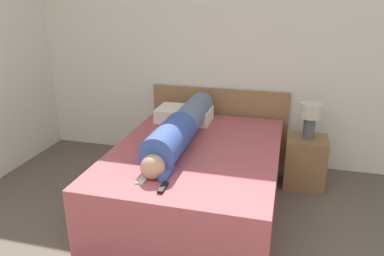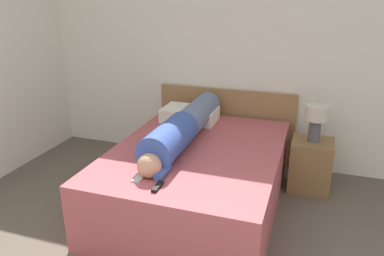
# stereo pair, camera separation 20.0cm
# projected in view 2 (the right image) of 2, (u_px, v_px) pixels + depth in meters

# --- Properties ---
(wall_back) EXTENTS (5.99, 0.06, 2.60)m
(wall_back) POSITION_uv_depth(u_px,v_px,m) (243.00, 53.00, 4.19)
(wall_back) COLOR silver
(wall_back) RESTS_ON ground_plane
(bed) EXTENTS (1.49, 2.03, 0.59)m
(bed) POSITION_uv_depth(u_px,v_px,m) (197.00, 177.00, 3.55)
(bed) COLOR #A84C51
(bed) RESTS_ON ground_plane
(headboard) EXTENTS (1.61, 0.04, 0.89)m
(headboard) POSITION_uv_depth(u_px,v_px,m) (225.00, 125.00, 4.47)
(headboard) COLOR olive
(headboard) RESTS_ON ground_plane
(nightstand) EXTENTS (0.41, 0.38, 0.53)m
(nightstand) POSITION_uv_depth(u_px,v_px,m) (310.00, 165.00, 3.85)
(nightstand) COLOR brown
(nightstand) RESTS_ON ground_plane
(table_lamp) EXTENTS (0.22, 0.22, 0.37)m
(table_lamp) POSITION_uv_depth(u_px,v_px,m) (316.00, 118.00, 3.67)
(table_lamp) COLOR #4C4C51
(table_lamp) RESTS_ON nightstand
(person_lying) EXTENTS (0.30, 1.72, 0.30)m
(person_lying) POSITION_uv_depth(u_px,v_px,m) (183.00, 128.00, 3.54)
(person_lying) COLOR tan
(person_lying) RESTS_ON bed
(pillow_near_headboard) EXTENTS (0.59, 0.38, 0.15)m
(pillow_near_headboard) POSITION_uv_depth(u_px,v_px,m) (190.00, 114.00, 4.15)
(pillow_near_headboard) COLOR silver
(pillow_near_headboard) RESTS_ON bed
(tv_remote) EXTENTS (0.04, 0.15, 0.02)m
(tv_remote) POSITION_uv_depth(u_px,v_px,m) (158.00, 187.00, 2.74)
(tv_remote) COLOR black
(tv_remote) RESTS_ON bed
(cell_phone) EXTENTS (0.06, 0.13, 0.01)m
(cell_phone) POSITION_uv_depth(u_px,v_px,m) (138.00, 178.00, 2.88)
(cell_phone) COLOR #B2B7BC
(cell_phone) RESTS_ON bed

